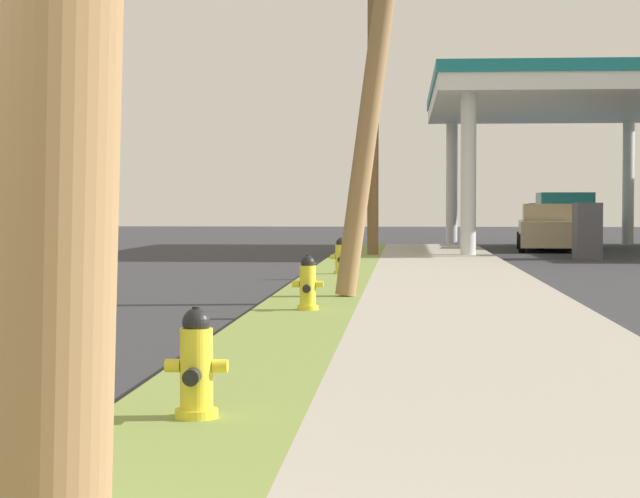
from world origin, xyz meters
name	(u,v)px	position (x,y,z in m)	size (l,w,h in m)	color
fire_hydrant_nearest	(196,369)	(0.68, 4.91, 0.45)	(0.42, 0.37, 0.74)	yellow
fire_hydrant_second	(308,286)	(0.76, 13.02, 0.45)	(0.42, 0.38, 0.74)	yellow
fire_hydrant_third	(341,258)	(0.75, 21.38, 0.45)	(0.42, 0.37, 0.74)	yellow
utility_pole_midground	(382,16)	(1.72, 15.38, 4.43)	(1.99, 0.48, 8.46)	#937047
utility_pole_background	(373,96)	(1.16, 30.81, 4.63)	(1.29, 0.77, 8.85)	brown
car_tan_by_near_pump	(547,229)	(6.81, 36.89, 0.72)	(2.25, 4.63, 1.57)	tan
truck_teal_at_forecourt	(562,222)	(7.72, 40.15, 0.91)	(2.19, 5.43, 1.97)	#197075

